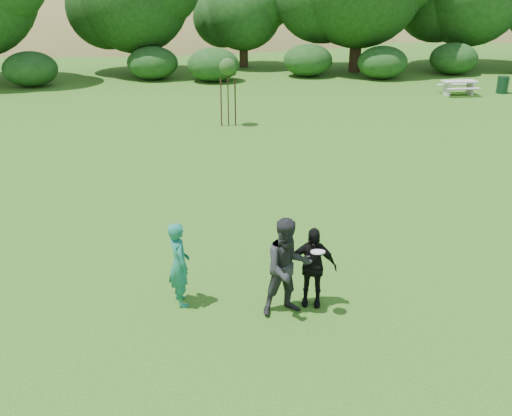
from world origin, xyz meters
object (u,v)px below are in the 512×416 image
Objects in this scene: player_black at (312,267)px; trash_can_near at (503,85)px; sapling at (228,69)px; player_grey at (288,267)px; player_teal at (179,264)px; picnic_table at (459,85)px.

trash_can_near is (15.09, 19.39, -0.38)m from player_black.
sapling is at bearing 108.01° from player_black.
player_grey is at bearing -138.03° from player_black.
trash_can_near is at bearing 17.98° from sapling.
trash_can_near is 16.32m from sapling.
player_teal is 0.89× the size of player_grey.
player_grey reaches higher than trash_can_near.
player_teal reaches higher than picnic_table.
player_teal is 2.60m from player_black.
sapling is (2.25, 14.02, 1.54)m from player_teal.
player_grey reaches higher than picnic_table.
player_grey reaches higher than player_black.
player_teal is 1.06× the size of player_black.
player_teal is at bearing 153.21° from player_grey.
player_teal is 1.95× the size of trash_can_near.
player_teal is at bearing -132.88° from trash_can_near.
player_black is at bearing -123.01° from picnic_table.
player_grey is 25.11m from trash_can_near.
player_teal reaches higher than player_black.
sapling is (-0.32, 14.39, 1.59)m from player_black.
sapling reaches higher than player_grey.
player_black reaches higher than trash_can_near.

